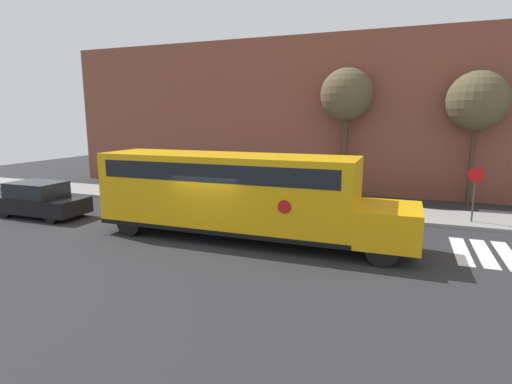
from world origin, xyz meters
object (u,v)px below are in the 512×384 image
at_px(tree_near_sidewalk, 477,101).
at_px(tree_far_sidewalk, 347,96).
at_px(parked_car, 40,200).
at_px(stop_sign, 475,188).
at_px(school_bus, 236,191).

height_order(tree_near_sidewalk, tree_far_sidewalk, tree_far_sidewalk).
relative_size(parked_car, stop_sign, 1.71).
height_order(stop_sign, tree_near_sidewalk, tree_near_sidewalk).
bearing_deg(tree_far_sidewalk, tree_near_sidewalk, 1.11).
height_order(school_bus, stop_sign, school_bus).
bearing_deg(parked_car, stop_sign, 15.93).
relative_size(school_bus, stop_sign, 4.69).
bearing_deg(school_bus, stop_sign, 31.53).
xyz_separation_m(stop_sign, tree_near_sidewalk, (0.41, 4.52, 3.70)).
bearing_deg(parked_car, tree_far_sidewalk, 37.91).
xyz_separation_m(school_bus, tree_far_sidewalk, (2.55, 9.70, 3.87)).
xyz_separation_m(parked_car, stop_sign, (18.52, 5.29, 0.84)).
xyz_separation_m(tree_near_sidewalk, tree_far_sidewalk, (-6.50, -0.13, 0.36)).
bearing_deg(parked_car, school_bus, -0.12).
xyz_separation_m(stop_sign, tree_far_sidewalk, (-6.10, 4.39, 4.07)).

